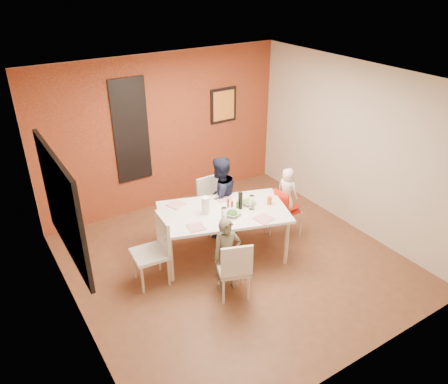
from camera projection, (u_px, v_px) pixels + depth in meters
ground at (235, 262)px, 6.52m from camera, size 4.50×4.50×0.00m
ceiling at (237, 81)px, 5.25m from camera, size 4.50×4.50×0.02m
wall_back at (164, 132)px, 7.56m from camera, size 4.50×0.02×2.70m
wall_front at (366, 269)px, 4.21m from camera, size 4.50×0.02×2.70m
wall_left at (67, 230)px, 4.82m from camera, size 0.02×4.50×2.70m
wall_right at (353, 147)px, 6.95m from camera, size 0.02×4.50×2.70m
brick_accent_wall at (164, 133)px, 7.55m from camera, size 4.50×0.02×2.70m
picture_window_frame at (62, 206)px, 4.89m from camera, size 0.05×1.70×1.30m
picture_window_pane at (63, 205)px, 4.90m from camera, size 0.02×1.55×1.15m
glassblock_strip at (131, 131)px, 7.18m from camera, size 0.55×0.03×1.70m
glassblock_surround at (131, 131)px, 7.18m from camera, size 0.60×0.03×1.76m
art_print_frame at (223, 105)px, 7.96m from camera, size 0.54×0.03×0.64m
art_print_canvas at (224, 106)px, 7.95m from camera, size 0.44×0.01×0.54m
dining_table at (223, 215)px, 6.36m from camera, size 2.08×1.57×0.77m
chair_near at (235, 267)px, 5.61m from camera, size 0.53×0.53×0.88m
chair_far at (212, 201)px, 7.14m from camera, size 0.43×0.43×0.91m
chair_left at (156, 247)px, 5.90m from camera, size 0.49×0.49×0.99m
high_chair at (285, 209)px, 6.85m from camera, size 0.40×0.40×0.87m
child_near at (227, 255)px, 5.77m from camera, size 0.43×0.33×1.07m
child_far at (219, 198)px, 6.88m from camera, size 0.74×0.63×1.36m
toddler at (287, 190)px, 6.71m from camera, size 0.31×0.39×0.71m
plate_near_left at (196, 227)px, 5.93m from camera, size 0.25×0.25×0.01m
plate_far_mid at (224, 198)px, 6.65m from camera, size 0.29×0.29×0.01m
plate_near_right at (264, 219)px, 6.12m from camera, size 0.27×0.27×0.01m
plate_far_left at (176, 204)px, 6.48m from camera, size 0.30×0.30×0.01m
salad_bowl_a at (232, 213)px, 6.21m from camera, size 0.31×0.31×0.06m
salad_bowl_b at (248, 202)px, 6.51m from camera, size 0.28×0.28×0.06m
wine_bottle at (240, 201)px, 6.33m from camera, size 0.07×0.07×0.26m
wine_glass_a at (224, 214)px, 6.04m from camera, size 0.07×0.07×0.21m
wine_glass_b at (252, 202)px, 6.33m from camera, size 0.08×0.08×0.22m
paper_towel_roll at (205, 205)px, 6.21m from camera, size 0.12×0.12×0.26m
condiment_red at (232, 206)px, 6.32m from camera, size 0.04×0.04×0.14m
condiment_green at (237, 206)px, 6.32m from camera, size 0.04×0.04×0.14m
condiment_brown at (228, 203)px, 6.38m from camera, size 0.04×0.04×0.14m
sippy_cup at (269, 201)px, 6.48m from camera, size 0.07×0.07×0.12m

